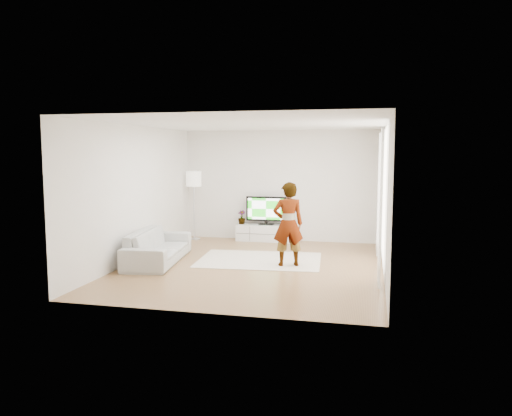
% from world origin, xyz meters
% --- Properties ---
extents(floor, '(6.00, 6.00, 0.00)m').
position_xyz_m(floor, '(0.00, 0.00, 0.00)').
color(floor, olive).
rests_on(floor, ground).
extents(ceiling, '(6.00, 6.00, 0.00)m').
position_xyz_m(ceiling, '(0.00, 0.00, 2.80)').
color(ceiling, white).
rests_on(ceiling, wall_back).
extents(wall_left, '(0.02, 6.00, 2.80)m').
position_xyz_m(wall_left, '(-2.50, 0.00, 1.40)').
color(wall_left, silver).
rests_on(wall_left, floor).
extents(wall_right, '(0.02, 6.00, 2.80)m').
position_xyz_m(wall_right, '(2.50, 0.00, 1.40)').
color(wall_right, silver).
rests_on(wall_right, floor).
extents(wall_back, '(5.00, 0.02, 2.80)m').
position_xyz_m(wall_back, '(0.00, 3.00, 1.40)').
color(wall_back, silver).
rests_on(wall_back, floor).
extents(wall_front, '(5.00, 0.02, 2.80)m').
position_xyz_m(wall_front, '(0.00, -3.00, 1.40)').
color(wall_front, silver).
rests_on(wall_front, floor).
extents(window, '(0.01, 2.60, 2.50)m').
position_xyz_m(window, '(2.48, 0.30, 1.45)').
color(window, white).
rests_on(window, wall_right).
extents(curtain_near, '(0.04, 0.70, 2.60)m').
position_xyz_m(curtain_near, '(2.40, -1.00, 1.35)').
color(curtain_near, white).
rests_on(curtain_near, floor).
extents(curtain_far, '(0.04, 0.70, 2.60)m').
position_xyz_m(curtain_far, '(2.40, 1.60, 1.35)').
color(curtain_far, white).
rests_on(curtain_far, floor).
extents(media_console, '(1.49, 0.42, 0.42)m').
position_xyz_m(media_console, '(-0.34, 2.76, 0.21)').
color(media_console, silver).
rests_on(media_console, floor).
extents(television, '(1.03, 0.20, 0.72)m').
position_xyz_m(television, '(-0.34, 2.79, 0.81)').
color(television, black).
rests_on(television, media_console).
extents(game_console, '(0.07, 0.18, 0.24)m').
position_xyz_m(game_console, '(0.32, 2.76, 0.54)').
color(game_console, white).
rests_on(game_console, media_console).
extents(potted_plant, '(0.21, 0.21, 0.35)m').
position_xyz_m(potted_plant, '(-0.97, 2.77, 0.59)').
color(potted_plant, '#3F7238').
rests_on(potted_plant, media_console).
extents(rug, '(2.65, 2.00, 0.01)m').
position_xyz_m(rug, '(-0.00, 0.54, 0.01)').
color(rug, beige).
rests_on(rug, floor).
extents(player, '(0.70, 0.58, 1.66)m').
position_xyz_m(player, '(0.66, 0.14, 0.84)').
color(player, '#334772').
rests_on(player, rug).
extents(sofa, '(1.17, 2.35, 0.66)m').
position_xyz_m(sofa, '(-2.01, -0.08, 0.33)').
color(sofa, '#B6B6B1').
rests_on(sofa, floor).
extents(floor_lamp, '(0.39, 0.39, 1.76)m').
position_xyz_m(floor_lamp, '(-2.20, 2.61, 1.49)').
color(floor_lamp, silver).
rests_on(floor_lamp, floor).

